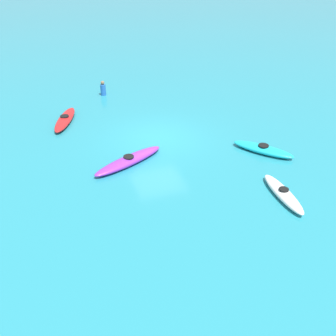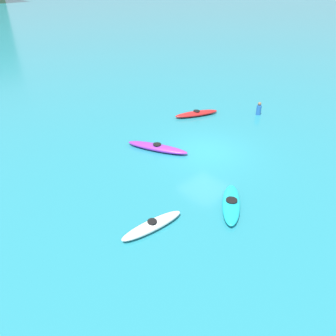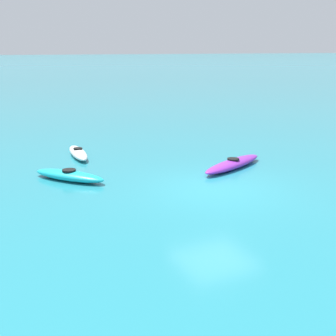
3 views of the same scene
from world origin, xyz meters
name	(u,v)px [view 2 (image 2 of 3)]	position (x,y,z in m)	size (l,w,h in m)	color
ground_plane	(207,151)	(0.00, 0.00, 0.00)	(600.00, 600.00, 0.00)	teal
kayak_white	(152,225)	(-6.19, -2.79, 0.16)	(2.68, 0.77, 0.37)	white
kayak_cyan	(231,204)	(-2.96, -3.94, 0.16)	(2.63, 2.26, 0.37)	#19B7C6
kayak_purple	(157,147)	(-1.92, 1.91, 0.16)	(2.11, 3.45, 0.37)	purple
kayak_red	(197,114)	(3.31, 3.92, 0.16)	(3.12, 1.75, 0.37)	red
person_near_shore	(259,109)	(6.60, 1.24, 0.39)	(0.38, 0.38, 0.88)	blue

